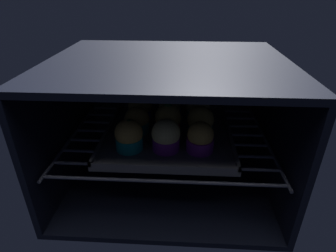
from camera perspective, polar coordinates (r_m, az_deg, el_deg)
name	(u,v)px	position (r cm, az deg, el deg)	size (l,w,h in cm)	color
oven_cavity	(169,120)	(78.64, 0.17, 1.27)	(59.00, 47.00, 37.00)	black
oven_rack	(168,138)	(76.54, -0.01, -2.43)	(54.80, 42.00, 0.80)	#444756
baking_tray	(168,134)	(76.16, 0.00, -1.66)	(34.34, 34.34, 2.20)	#4C4C51
muffin_row0_col0	(129,136)	(67.55, -8.16, -2.06)	(6.95, 6.95, 8.03)	#0C8C84
muffin_row0_col1	(166,136)	(66.55, -0.48, -2.12)	(7.06, 7.06, 8.11)	#7A238C
muffin_row0_col2	(200,138)	(66.79, 6.77, -2.49)	(6.76, 6.76, 7.67)	#7A238C
muffin_row1_col0	(137,121)	(75.27, -6.51, 0.96)	(6.83, 6.83, 7.31)	#0C8C84
muffin_row1_col1	(169,120)	(74.38, 0.19, 1.36)	(7.16, 7.16, 8.58)	red
muffin_row1_col2	(200,121)	(74.58, 6.78, 0.95)	(7.26, 7.26, 7.80)	#0C8C84
muffin_row2_col0	(140,107)	(83.24, -5.85, 3.90)	(7.19, 7.19, 7.70)	#1928B7
muffin_row2_col1	(171,109)	(82.42, 0.57, 3.67)	(6.76, 6.76, 7.29)	#1928B7
muffin_row2_col2	(198,108)	(81.92, 6.22, 3.80)	(7.20, 7.20, 8.24)	#0C8C84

